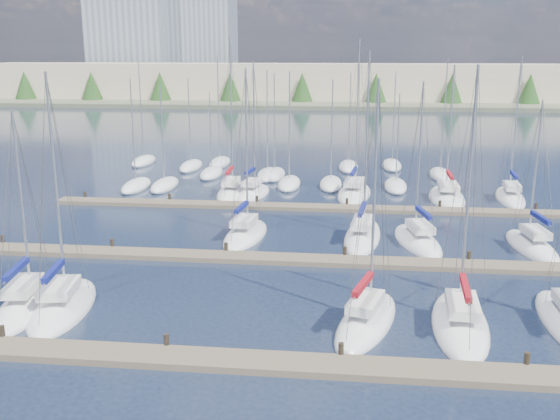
# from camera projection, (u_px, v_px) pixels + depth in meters

# --- Properties ---
(ground) EXTENTS (400.00, 400.00, 0.00)m
(ground) POSITION_uv_depth(u_px,v_px,m) (319.00, 154.00, 83.27)
(ground) COLOR #1F293F
(ground) RESTS_ON ground
(dock_near) EXTENTS (44.00, 1.93, 1.10)m
(dock_near) POSITION_uv_depth(u_px,v_px,m) (249.00, 362.00, 27.45)
(dock_near) COLOR #6B5E4C
(dock_near) RESTS_ON ground
(dock_mid) EXTENTS (44.00, 1.93, 1.10)m
(dock_mid) POSITION_uv_depth(u_px,v_px,m) (283.00, 259.00, 40.92)
(dock_mid) COLOR #6B5E4C
(dock_mid) RESTS_ON ground
(dock_far) EXTENTS (44.00, 1.93, 1.10)m
(dock_far) POSITION_uv_depth(u_px,v_px,m) (301.00, 207.00, 54.38)
(dock_far) COLOR #6B5E4C
(dock_far) RESTS_ON ground
(sailboat_o) EXTENTS (3.52, 7.23, 13.18)m
(sailboat_o) POSITION_uv_depth(u_px,v_px,m) (253.00, 193.00, 59.32)
(sailboat_o) COLOR white
(sailboat_o) RESTS_ON ground
(sailboat_c) EXTENTS (4.16, 8.25, 13.20)m
(sailboat_c) POSITION_uv_depth(u_px,v_px,m) (63.00, 306.00, 33.38)
(sailboat_c) COLOR white
(sailboat_c) RESTS_ON ground
(sailboat_l) EXTENTS (4.08, 8.29, 12.14)m
(sailboat_l) POSITION_uv_depth(u_px,v_px,m) (418.00, 241.00, 44.73)
(sailboat_l) COLOR white
(sailboat_l) RESTS_ON ground
(sailboat_j) EXTENTS (3.43, 7.87, 12.94)m
(sailboat_j) POSITION_uv_depth(u_px,v_px,m) (245.00, 235.00, 46.20)
(sailboat_j) COLOR white
(sailboat_j) RESTS_ON ground
(sailboat_e) EXTENTS (3.40, 8.75, 13.59)m
(sailboat_e) POSITION_uv_depth(u_px,v_px,m) (460.00, 323.00, 31.24)
(sailboat_e) COLOR white
(sailboat_e) RESTS_ON ground
(sailboat_r) EXTENTS (3.20, 8.54, 13.69)m
(sailboat_r) POSITION_uv_depth(u_px,v_px,m) (510.00, 197.00, 57.79)
(sailboat_r) COLOR white
(sailboat_r) RESTS_ON ground
(sailboat_b) EXTENTS (3.70, 8.35, 11.28)m
(sailboat_b) POSITION_uv_depth(u_px,v_px,m) (28.00, 304.00, 33.66)
(sailboat_b) COLOR white
(sailboat_b) RESTS_ON ground
(sailboat_p) EXTENTS (3.96, 9.34, 15.17)m
(sailboat_p) POSITION_uv_depth(u_px,v_px,m) (354.00, 193.00, 59.52)
(sailboat_p) COLOR white
(sailboat_p) RESTS_ON ground
(sailboat_k) EXTENTS (3.52, 9.61, 14.15)m
(sailboat_k) POSITION_uv_depth(u_px,v_px,m) (363.00, 236.00, 45.85)
(sailboat_k) COLOR white
(sailboat_k) RESTS_ON ground
(sailboat_n) EXTENTS (2.88, 8.66, 15.35)m
(sailboat_n) POSITION_uv_depth(u_px,v_px,m) (232.00, 192.00, 59.84)
(sailboat_n) COLOR white
(sailboat_n) RESTS_ON ground
(sailboat_d) EXTENTS (4.48, 8.21, 12.93)m
(sailboat_d) POSITION_uv_depth(u_px,v_px,m) (367.00, 321.00, 31.51)
(sailboat_d) COLOR white
(sailboat_d) RESTS_ON ground
(sailboat_m) EXTENTS (3.23, 7.94, 10.99)m
(sailboat_m) POSITION_uv_depth(u_px,v_px,m) (532.00, 247.00, 43.43)
(sailboat_m) COLOR white
(sailboat_m) RESTS_ON ground
(sailboat_q) EXTENTS (3.43, 9.11, 12.95)m
(sailboat_q) POSITION_uv_depth(u_px,v_px,m) (447.00, 197.00, 57.88)
(sailboat_q) COLOR white
(sailboat_q) RESTS_ON ground
(distant_boats) EXTENTS (36.93, 20.75, 13.30)m
(distant_boats) POSITION_uv_depth(u_px,v_px,m) (271.00, 174.00, 68.05)
(distant_boats) COLOR #9EA0A5
(distant_boats) RESTS_ON ground
(shoreline) EXTENTS (400.00, 60.00, 38.00)m
(shoreline) POSITION_uv_depth(u_px,v_px,m) (288.00, 72.00, 169.22)
(shoreline) COLOR #666B51
(shoreline) RESTS_ON ground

